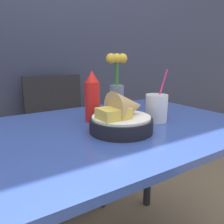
# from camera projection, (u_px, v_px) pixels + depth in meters

# --- Properties ---
(wall_window) EXTENTS (7.00, 0.06, 2.60)m
(wall_window) POSITION_uv_depth(u_px,v_px,m) (36.00, 11.00, 1.47)
(wall_window) COLOR #2D334C
(wall_window) RESTS_ON ground_plane
(dining_table) EXTENTS (1.12, 0.73, 0.73)m
(dining_table) POSITION_uv_depth(u_px,v_px,m) (108.00, 152.00, 0.86)
(dining_table) COLOR #334C9E
(dining_table) RESTS_ON ground_plane
(chair_far_window) EXTENTS (0.40, 0.40, 0.87)m
(chair_far_window) POSITION_uv_depth(u_px,v_px,m) (60.00, 128.00, 1.50)
(chair_far_window) COLOR black
(chair_far_window) RESTS_ON ground_plane
(food_basket) EXTENTS (0.22, 0.22, 0.15)m
(food_basket) POSITION_uv_depth(u_px,v_px,m) (123.00, 117.00, 0.77)
(food_basket) COLOR black
(food_basket) RESTS_ON dining_table
(ketchup_bottle) EXTENTS (0.06, 0.06, 0.21)m
(ketchup_bottle) POSITION_uv_depth(u_px,v_px,m) (92.00, 97.00, 0.89)
(ketchup_bottle) COLOR red
(ketchup_bottle) RESTS_ON dining_table
(drink_cup) EXTENTS (0.09, 0.09, 0.21)m
(drink_cup) POSITION_uv_depth(u_px,v_px,m) (156.00, 109.00, 0.89)
(drink_cup) COLOR silver
(drink_cup) RESTS_ON dining_table
(flower_vase) EXTENTS (0.11, 0.07, 0.28)m
(flower_vase) POSITION_uv_depth(u_px,v_px,m) (117.00, 85.00, 1.05)
(flower_vase) COLOR gray
(flower_vase) RESTS_ON dining_table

